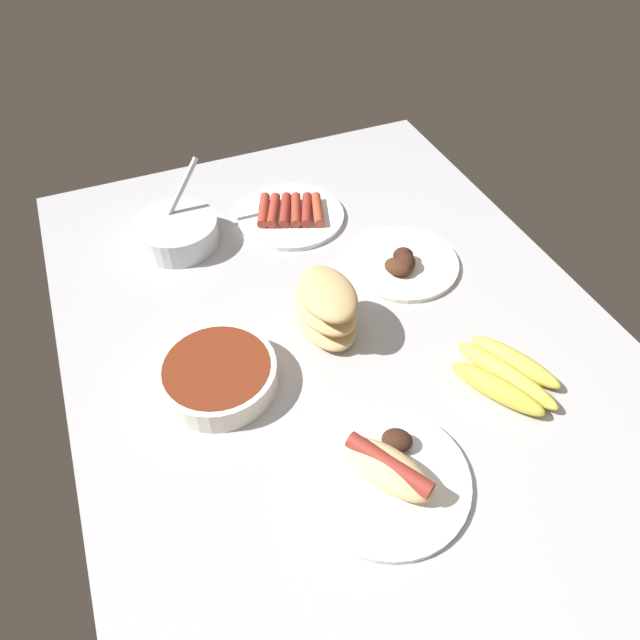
{
  "coord_description": "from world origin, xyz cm",
  "views": [
    {
      "loc": [
        -60.48,
        28.76,
        73.7
      ],
      "look_at": [
        0.91,
        3.36,
        3.0
      ],
      "focal_mm": 32.83,
      "sensor_mm": 36.0,
      "label": 1
    }
  ],
  "objects_px": {
    "plate_sausages": "(291,214)",
    "banana_bunch": "(506,375)",
    "bread_stack": "(326,309)",
    "bowl_coleslaw": "(177,231)",
    "bowl_chili": "(218,374)",
    "plate_hotdog_assembled": "(388,473)",
    "plate_grilled_meat": "(402,263)"
  },
  "relations": [
    {
      "from": "banana_bunch",
      "to": "bowl_coleslaw",
      "type": "distance_m",
      "value": 0.66
    },
    {
      "from": "bowl_chili",
      "to": "plate_sausages",
      "type": "distance_m",
      "value": 0.44
    },
    {
      "from": "bread_stack",
      "to": "banana_bunch",
      "type": "bearing_deg",
      "value": -133.84
    },
    {
      "from": "plate_hotdog_assembled",
      "to": "banana_bunch",
      "type": "xyz_separation_m",
      "value": [
        0.08,
        -0.25,
        -0.0
      ]
    },
    {
      "from": "banana_bunch",
      "to": "bowl_coleslaw",
      "type": "relative_size",
      "value": 1.2
    },
    {
      "from": "plate_hotdog_assembled",
      "to": "bowl_coleslaw",
      "type": "height_order",
      "value": "bowl_coleslaw"
    },
    {
      "from": "bowl_chili",
      "to": "banana_bunch",
      "type": "relative_size",
      "value": 0.97
    },
    {
      "from": "plate_hotdog_assembled",
      "to": "bowl_chili",
      "type": "distance_m",
      "value": 0.3
    },
    {
      "from": "banana_bunch",
      "to": "plate_hotdog_assembled",
      "type": "bearing_deg",
      "value": 107.95
    },
    {
      "from": "bowl_chili",
      "to": "plate_sausages",
      "type": "relative_size",
      "value": 0.84
    },
    {
      "from": "banana_bunch",
      "to": "plate_sausages",
      "type": "bearing_deg",
      "value": 16.92
    },
    {
      "from": "bowl_chili",
      "to": "plate_hotdog_assembled",
      "type": "bearing_deg",
      "value": -145.73
    },
    {
      "from": "plate_hotdog_assembled",
      "to": "bread_stack",
      "type": "height_order",
      "value": "bread_stack"
    },
    {
      "from": "plate_sausages",
      "to": "banana_bunch",
      "type": "xyz_separation_m",
      "value": [
        -0.53,
        -0.16,
        0.01
      ]
    },
    {
      "from": "plate_sausages",
      "to": "plate_grilled_meat",
      "type": "bearing_deg",
      "value": -147.63
    },
    {
      "from": "plate_hotdog_assembled",
      "to": "plate_sausages",
      "type": "xyz_separation_m",
      "value": [
        0.61,
        -0.09,
        -0.01
      ]
    },
    {
      "from": "plate_sausages",
      "to": "plate_grilled_meat",
      "type": "xyz_separation_m",
      "value": [
        -0.22,
        -0.14,
        -0.0
      ]
    },
    {
      "from": "banana_bunch",
      "to": "bread_stack",
      "type": "bearing_deg",
      "value": 46.16
    },
    {
      "from": "plate_sausages",
      "to": "bread_stack",
      "type": "bearing_deg",
      "value": 170.12
    },
    {
      "from": "plate_hotdog_assembled",
      "to": "plate_grilled_meat",
      "type": "height_order",
      "value": "plate_hotdog_assembled"
    },
    {
      "from": "bowl_coleslaw",
      "to": "bowl_chili",
      "type": "bearing_deg",
      "value": 176.5
    },
    {
      "from": "bowl_coleslaw",
      "to": "plate_grilled_meat",
      "type": "distance_m",
      "value": 0.44
    },
    {
      "from": "plate_hotdog_assembled",
      "to": "plate_grilled_meat",
      "type": "xyz_separation_m",
      "value": [
        0.38,
        -0.23,
        -0.01
      ]
    },
    {
      "from": "bowl_coleslaw",
      "to": "plate_grilled_meat",
      "type": "xyz_separation_m",
      "value": [
        -0.23,
        -0.37,
        -0.02
      ]
    },
    {
      "from": "plate_grilled_meat",
      "to": "plate_hotdog_assembled",
      "type": "bearing_deg",
      "value": 149.45
    },
    {
      "from": "bowl_coleslaw",
      "to": "banana_bunch",
      "type": "bearing_deg",
      "value": -143.75
    },
    {
      "from": "bread_stack",
      "to": "bowl_coleslaw",
      "type": "relative_size",
      "value": 0.91
    },
    {
      "from": "banana_bunch",
      "to": "plate_grilled_meat",
      "type": "relative_size",
      "value": 0.89
    },
    {
      "from": "bowl_chili",
      "to": "bowl_coleslaw",
      "type": "relative_size",
      "value": 1.16
    },
    {
      "from": "plate_sausages",
      "to": "plate_grilled_meat",
      "type": "distance_m",
      "value": 0.26
    },
    {
      "from": "bread_stack",
      "to": "plate_grilled_meat",
      "type": "bearing_deg",
      "value": -63.75
    },
    {
      "from": "plate_hotdog_assembled",
      "to": "plate_grilled_meat",
      "type": "distance_m",
      "value": 0.45
    }
  ]
}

